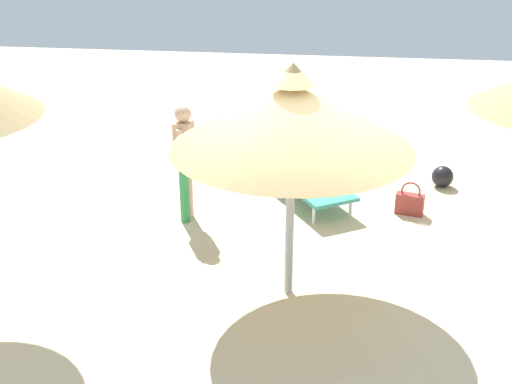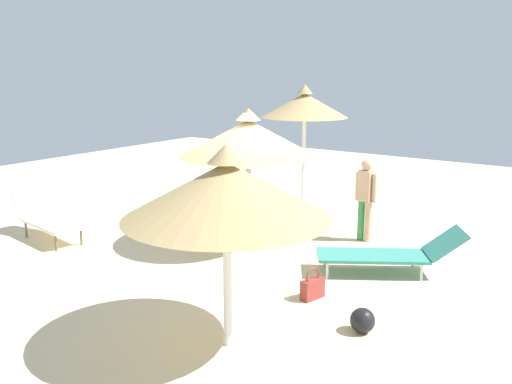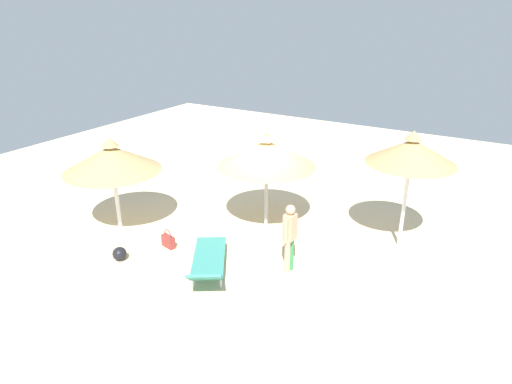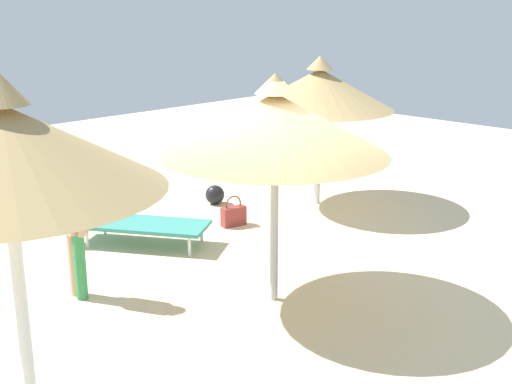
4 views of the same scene
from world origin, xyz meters
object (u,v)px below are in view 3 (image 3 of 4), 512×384
object	(u,v)px
lounge_chair_front	(208,262)
parasol_umbrella_near_left	(267,153)
lounge_chair_far_right	(268,163)
parasol_umbrella_near_right	(112,159)
handbag	(168,241)
parasol_umbrella_center	(411,152)
beach_ball	(120,254)
person_standing_back	(290,235)

from	to	relation	value
lounge_chair_front	parasol_umbrella_near_left	bearing A→B (deg)	2.70
lounge_chair_far_right	parasol_umbrella_near_left	bearing A→B (deg)	-151.32
parasol_umbrella_near_right	handbag	size ratio (longest dim) A/B	5.17
parasol_umbrella_center	beach_ball	size ratio (longest dim) A/B	8.98
parasol_umbrella_center	parasol_umbrella_near_left	world-z (taller)	parasol_umbrella_center
parasol_umbrella_near_right	parasol_umbrella_near_left	bearing A→B (deg)	-57.92
beach_ball	person_standing_back	bearing A→B (deg)	-65.93
parasol_umbrella_near_right	parasol_umbrella_center	bearing A→B (deg)	-66.87
parasol_umbrella_near_left	lounge_chair_far_right	distance (m)	4.32
lounge_chair_far_right	handbag	world-z (taller)	lounge_chair_far_right
parasol_umbrella_center	parasol_umbrella_near_right	xyz separation A→B (m)	(-2.84, 6.64, -0.48)
parasol_umbrella_near_left	lounge_chair_far_right	bearing A→B (deg)	28.68
parasol_umbrella_near_left	lounge_chair_far_right	size ratio (longest dim) A/B	1.34
lounge_chair_far_right	person_standing_back	bearing A→B (deg)	-146.34
parasol_umbrella_near_left	person_standing_back	size ratio (longest dim) A/B	1.61
parasol_umbrella_near_right	parasol_umbrella_near_left	xyz separation A→B (m)	(2.07, -3.30, 0.11)
lounge_chair_front	beach_ball	xyz separation A→B (m)	(-0.49, 2.18, -0.20)
parasol_umbrella_center	person_standing_back	bearing A→B (deg)	143.24
parasol_umbrella_near_left	person_standing_back	xyz separation A→B (m)	(-1.66, -1.53, -1.14)
person_standing_back	parasol_umbrella_near_right	bearing A→B (deg)	94.77
parasol_umbrella_near_right	person_standing_back	world-z (taller)	parasol_umbrella_near_right
lounge_chair_far_right	person_standing_back	world-z (taller)	person_standing_back
beach_ball	lounge_chair_front	bearing A→B (deg)	-77.38
parasol_umbrella_center	lounge_chair_front	distance (m)	5.20
parasol_umbrella_near_left	lounge_chair_front	distance (m)	3.24
parasol_umbrella_near_left	beach_ball	size ratio (longest dim) A/B	7.99
parasol_umbrella_near_right	lounge_chair_front	size ratio (longest dim) A/B	1.05
parasol_umbrella_near_right	person_standing_back	distance (m)	4.95
lounge_chair_front	lounge_chair_far_right	bearing A→B (deg)	18.08
parasol_umbrella_near_left	person_standing_back	bearing A→B (deg)	-137.48
handbag	beach_ball	size ratio (longest dim) A/B	1.48
parasol_umbrella_near_left	lounge_chair_front	bearing A→B (deg)	-177.30
parasol_umbrella_near_left	beach_ball	world-z (taller)	parasol_umbrella_near_left
parasol_umbrella_center	lounge_chair_far_right	world-z (taller)	parasol_umbrella_center
parasol_umbrella_near_left	lounge_chair_front	world-z (taller)	parasol_umbrella_near_left
parasol_umbrella_near_left	handbag	distance (m)	3.26
parasol_umbrella_near_right	beach_ball	bearing A→B (deg)	-133.84
person_standing_back	parasol_umbrella_near_left	bearing A→B (deg)	42.52
parasol_umbrella_center	lounge_chair_far_right	size ratio (longest dim) A/B	1.51
person_standing_back	beach_ball	world-z (taller)	person_standing_back
parasol_umbrella_near_right	lounge_chair_far_right	world-z (taller)	parasol_umbrella_near_right
parasol_umbrella_center	lounge_chair_far_right	bearing A→B (deg)	62.50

